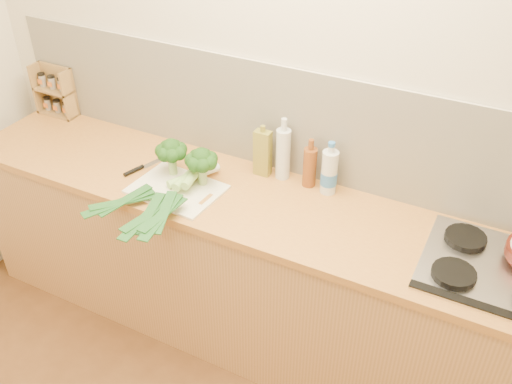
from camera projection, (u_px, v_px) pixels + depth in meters
room_shell at (293, 123)px, 2.66m from camera, size 3.50×3.50×3.50m
counter at (264, 274)px, 2.87m from camera, size 3.20×0.62×0.90m
gas_hob at (498, 270)px, 2.22m from camera, size 0.58×0.50×0.04m
chopping_board at (177, 189)px, 2.68m from camera, size 0.43×0.34×0.01m
broccoli_left at (171, 151)px, 2.71m from camera, size 0.15×0.16×0.19m
broccoli_right at (201, 160)px, 2.63m from camera, size 0.16×0.16×0.19m
leek_front at (169, 185)px, 2.66m from camera, size 0.36×0.63×0.04m
leek_mid at (175, 188)px, 2.60m from camera, size 0.11×0.67×0.04m
leek_back at (183, 188)px, 2.57m from camera, size 0.15×0.64×0.04m
chefs_knife at (140, 168)px, 2.83m from camera, size 0.11×0.28×0.02m
spice_rack at (56, 93)px, 3.25m from camera, size 0.24×0.10×0.29m
oil_tin at (263, 153)px, 2.73m from camera, size 0.08×0.05×0.27m
glass_bottle at (283, 153)px, 2.70m from camera, size 0.07×0.07×0.32m
amber_bottle at (310, 166)px, 2.66m from camera, size 0.06×0.06×0.25m
water_bottle at (329, 173)px, 2.62m from camera, size 0.08×0.08×0.25m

